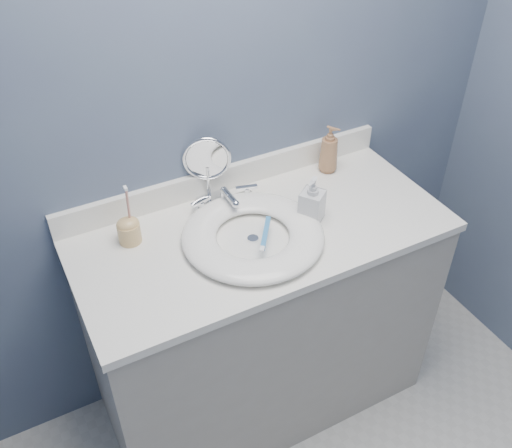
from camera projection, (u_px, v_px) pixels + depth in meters
back_wall at (222, 105)px, 1.83m from camera, size 2.20×0.02×2.40m
vanity_cabinet at (262, 324)px, 2.12m from camera, size 1.20×0.55×0.85m
countertop at (262, 233)px, 1.85m from camera, size 1.22×0.57×0.03m
backsplash at (227, 178)px, 1.99m from camera, size 1.22×0.02×0.09m
basin at (253, 235)px, 1.79m from camera, size 0.45×0.45×0.04m
drain at (253, 239)px, 1.80m from camera, size 0.04×0.04×0.01m
faucet at (226, 200)px, 1.92m from camera, size 0.25×0.13×0.07m
makeup_mirror at (207, 166)px, 1.89m from camera, size 0.16×0.09×0.24m
soap_bottle_amber at (329, 149)px, 2.05m from camera, size 0.10×0.10×0.18m
soap_bottle_clear at (312, 199)px, 1.83m from camera, size 0.10×0.10×0.16m
toothbrush_holder at (129, 229)px, 1.76m from camera, size 0.07×0.07×0.21m
toothbrush_lying at (265, 234)px, 1.75m from camera, size 0.11×0.15×0.02m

